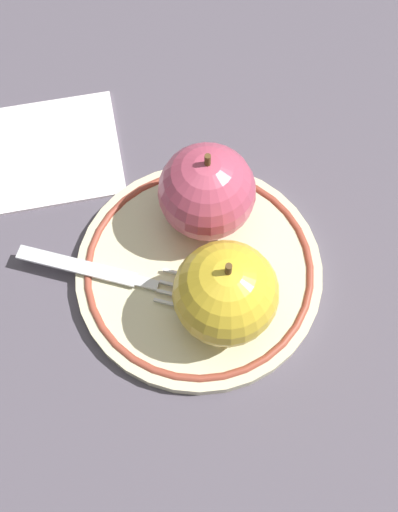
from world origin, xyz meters
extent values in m
plane|color=#534B58|center=(0.00, 0.00, 0.00)|extent=(2.00, 2.00, 0.00)
cylinder|color=beige|center=(0.01, 0.01, 0.01)|extent=(0.20, 0.20, 0.01)
torus|color=#9A4230|center=(0.01, 0.01, 0.01)|extent=(0.19, 0.19, 0.01)
sphere|color=gold|center=(0.04, -0.02, 0.05)|extent=(0.08, 0.08, 0.08)
cylinder|color=brown|center=(0.04, -0.02, 0.10)|extent=(0.00, 0.00, 0.01)
sphere|color=#B94560|center=(0.01, 0.06, 0.05)|extent=(0.08, 0.08, 0.08)
cylinder|color=brown|center=(0.01, 0.06, 0.10)|extent=(0.00, 0.00, 0.01)
cube|color=silver|center=(-0.09, -0.01, 0.02)|extent=(0.10, 0.02, 0.00)
cube|color=silver|center=(-0.03, -0.01, 0.02)|extent=(0.02, 0.01, 0.00)
cube|color=silver|center=(0.01, -0.03, 0.02)|extent=(0.06, 0.01, 0.00)
cube|color=silver|center=(0.02, -0.02, 0.02)|extent=(0.06, 0.01, 0.00)
cube|color=silver|center=(0.02, -0.01, 0.02)|extent=(0.06, 0.01, 0.00)
cube|color=silver|center=(0.02, 0.00, 0.02)|extent=(0.06, 0.01, 0.00)
cube|color=white|center=(-0.15, 0.11, 0.00)|extent=(0.16, 0.16, 0.01)
camera|label=1|loc=(0.05, -0.18, 0.44)|focal=40.00mm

